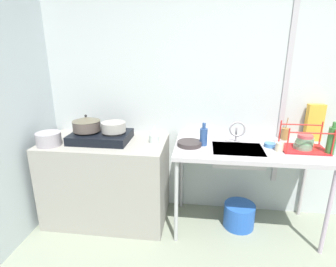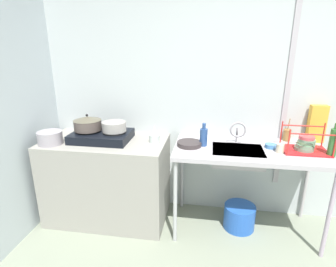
{
  "view_description": "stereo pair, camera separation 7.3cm",
  "coord_description": "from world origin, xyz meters",
  "px_view_note": "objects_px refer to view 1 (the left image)",
  "views": [
    {
      "loc": [
        -0.64,
        -0.85,
        1.72
      ],
      "look_at": [
        -0.95,
        1.53,
        0.95
      ],
      "focal_mm": 28.83,
      "sensor_mm": 36.0,
      "label": 1
    },
    {
      "loc": [
        -0.57,
        -0.84,
        1.72
      ],
      "look_at": [
        -0.95,
        1.53,
        0.95
      ],
      "focal_mm": 28.83,
      "sensor_mm": 36.0,
      "label": 2
    }
  ],
  "objects_px": {
    "frying_pan": "(189,144)",
    "bottle_by_sink": "(204,136)",
    "small_bowl_on_drainboard": "(270,145)",
    "bucket_on_floor": "(239,215)",
    "pot_on_left_burner": "(86,124)",
    "pot_beside_stove": "(49,139)",
    "stove": "(101,136)",
    "cereal_box": "(314,123)",
    "dish_rack": "(304,144)",
    "utensil_jar": "(285,134)",
    "sink_basin": "(237,155)",
    "percolator": "(154,134)",
    "pot_on_right_burner": "(114,127)",
    "cup_by_rack": "(280,147)",
    "faucet": "(237,130)",
    "bottle_by_rack": "(332,140)"
  },
  "relations": [
    {
      "from": "frying_pan",
      "to": "bottle_by_sink",
      "type": "height_order",
      "value": "bottle_by_sink"
    },
    {
      "from": "small_bowl_on_drainboard",
      "to": "bucket_on_floor",
      "type": "bearing_deg",
      "value": -171.0
    },
    {
      "from": "pot_on_left_burner",
      "to": "bucket_on_floor",
      "type": "bearing_deg",
      "value": 0.08
    },
    {
      "from": "pot_beside_stove",
      "to": "pot_on_left_burner",
      "type": "bearing_deg",
      "value": 30.69
    },
    {
      "from": "stove",
      "to": "cereal_box",
      "type": "distance_m",
      "value": 2.06
    },
    {
      "from": "stove",
      "to": "dish_rack",
      "type": "relative_size",
      "value": 1.47
    },
    {
      "from": "cereal_box",
      "to": "utensil_jar",
      "type": "bearing_deg",
      "value": 176.11
    },
    {
      "from": "sink_basin",
      "to": "bottle_by_sink",
      "type": "relative_size",
      "value": 2.08
    },
    {
      "from": "pot_beside_stove",
      "to": "bottle_by_sink",
      "type": "distance_m",
      "value": 1.43
    },
    {
      "from": "bottle_by_sink",
      "to": "percolator",
      "type": "bearing_deg",
      "value": 177.37
    },
    {
      "from": "percolator",
      "to": "utensil_jar",
      "type": "relative_size",
      "value": 0.76
    },
    {
      "from": "stove",
      "to": "cereal_box",
      "type": "relative_size",
      "value": 1.56
    },
    {
      "from": "frying_pan",
      "to": "small_bowl_on_drainboard",
      "type": "relative_size",
      "value": 2.25
    },
    {
      "from": "bucket_on_floor",
      "to": "pot_on_right_burner",
      "type": "bearing_deg",
      "value": -179.9
    },
    {
      "from": "cup_by_rack",
      "to": "bottle_by_sink",
      "type": "relative_size",
      "value": 0.36
    },
    {
      "from": "pot_on_right_burner",
      "to": "faucet",
      "type": "distance_m",
      "value": 1.17
    },
    {
      "from": "small_bowl_on_drainboard",
      "to": "percolator",
      "type": "bearing_deg",
      "value": -179.27
    },
    {
      "from": "sink_basin",
      "to": "dish_rack",
      "type": "height_order",
      "value": "dish_rack"
    },
    {
      "from": "pot_beside_stove",
      "to": "cereal_box",
      "type": "bearing_deg",
      "value": 10.38
    },
    {
      "from": "bucket_on_floor",
      "to": "utensil_jar",
      "type": "bearing_deg",
      "value": 33.28
    },
    {
      "from": "sink_basin",
      "to": "bottle_by_rack",
      "type": "xyz_separation_m",
      "value": [
        0.76,
        -0.03,
        0.19
      ]
    },
    {
      "from": "cereal_box",
      "to": "utensil_jar",
      "type": "distance_m",
      "value": 0.28
    },
    {
      "from": "faucet",
      "to": "percolator",
      "type": "bearing_deg",
      "value": -174.81
    },
    {
      "from": "sink_basin",
      "to": "cup_by_rack",
      "type": "height_order",
      "value": "cup_by_rack"
    },
    {
      "from": "stove",
      "to": "pot_on_right_burner",
      "type": "xyz_separation_m",
      "value": [
        0.13,
        0.0,
        0.1
      ]
    },
    {
      "from": "stove",
      "to": "frying_pan",
      "type": "bearing_deg",
      "value": -1.73
    },
    {
      "from": "cup_by_rack",
      "to": "sink_basin",
      "type": "bearing_deg",
      "value": 177.54
    },
    {
      "from": "stove",
      "to": "small_bowl_on_drainboard",
      "type": "relative_size",
      "value": 5.59
    },
    {
      "from": "percolator",
      "to": "cereal_box",
      "type": "relative_size",
      "value": 0.46
    },
    {
      "from": "faucet",
      "to": "bottle_by_sink",
      "type": "bearing_deg",
      "value": -163.49
    },
    {
      "from": "percolator",
      "to": "stove",
      "type": "bearing_deg",
      "value": -177.43
    },
    {
      "from": "cup_by_rack",
      "to": "percolator",
      "type": "bearing_deg",
      "value": 175.55
    },
    {
      "from": "pot_on_left_burner",
      "to": "utensil_jar",
      "type": "relative_size",
      "value": 1.23
    },
    {
      "from": "pot_on_left_burner",
      "to": "pot_beside_stove",
      "type": "bearing_deg",
      "value": -149.31
    },
    {
      "from": "pot_on_left_burner",
      "to": "percolator",
      "type": "bearing_deg",
      "value": 2.04
    },
    {
      "from": "pot_beside_stove",
      "to": "bottle_by_rack",
      "type": "relative_size",
      "value": 0.79
    },
    {
      "from": "stove",
      "to": "small_bowl_on_drainboard",
      "type": "height_order",
      "value": "stove"
    },
    {
      "from": "dish_rack",
      "to": "bucket_on_floor",
      "type": "height_order",
      "value": "dish_rack"
    },
    {
      "from": "pot_on_left_burner",
      "to": "frying_pan",
      "type": "height_order",
      "value": "pot_on_left_burner"
    },
    {
      "from": "small_bowl_on_drainboard",
      "to": "bottle_by_rack",
      "type": "distance_m",
      "value": 0.49
    },
    {
      "from": "stove",
      "to": "bucket_on_floor",
      "type": "relative_size",
      "value": 1.85
    },
    {
      "from": "pot_on_right_burner",
      "to": "frying_pan",
      "type": "bearing_deg",
      "value": -2.05
    },
    {
      "from": "dish_rack",
      "to": "bucket_on_floor",
      "type": "xyz_separation_m",
      "value": [
        -0.5,
        0.0,
        -0.79
      ]
    },
    {
      "from": "stove",
      "to": "bottle_by_rack",
      "type": "bearing_deg",
      "value": -2.28
    },
    {
      "from": "frying_pan",
      "to": "bucket_on_floor",
      "type": "height_order",
      "value": "frying_pan"
    },
    {
      "from": "frying_pan",
      "to": "bottle_by_rack",
      "type": "xyz_separation_m",
      "value": [
        1.19,
        -0.06,
        0.1
      ]
    },
    {
      "from": "small_bowl_on_drainboard",
      "to": "bottle_by_rack",
      "type": "relative_size",
      "value": 0.35
    },
    {
      "from": "percolator",
      "to": "faucet",
      "type": "height_order",
      "value": "faucet"
    },
    {
      "from": "cereal_box",
      "to": "utensil_jar",
      "type": "relative_size",
      "value": 1.65
    },
    {
      "from": "pot_on_left_burner",
      "to": "cereal_box",
      "type": "relative_size",
      "value": 0.74
    }
  ]
}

